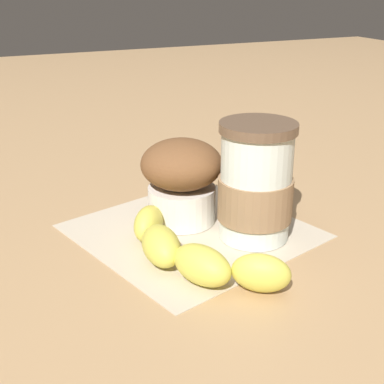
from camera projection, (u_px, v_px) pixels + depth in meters
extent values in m
plane|color=tan|center=(192.00, 231.00, 0.61)|extent=(3.00, 3.00, 0.00)
cube|color=beige|center=(192.00, 231.00, 0.61)|extent=(0.29, 0.29, 0.00)
cylinder|color=silver|center=(256.00, 186.00, 0.57)|extent=(0.08, 0.08, 0.12)
cylinder|color=brown|center=(259.00, 127.00, 0.55)|extent=(0.08, 0.08, 0.01)
cylinder|color=#997551|center=(255.00, 198.00, 0.58)|extent=(0.08, 0.08, 0.05)
cylinder|color=white|center=(180.00, 204.00, 0.62)|extent=(0.08, 0.08, 0.04)
ellipsoid|color=brown|center=(180.00, 164.00, 0.60)|extent=(0.09, 0.09, 0.06)
ellipsoid|color=#D6CC4C|center=(148.00, 223.00, 0.58)|extent=(0.06, 0.06, 0.04)
ellipsoid|color=#D6CC4C|center=(161.00, 246.00, 0.53)|extent=(0.04, 0.07, 0.04)
ellipsoid|color=#D6CC4C|center=(202.00, 265.00, 0.50)|extent=(0.06, 0.07, 0.04)
ellipsoid|color=#D6CC4C|center=(261.00, 273.00, 0.49)|extent=(0.06, 0.06, 0.04)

